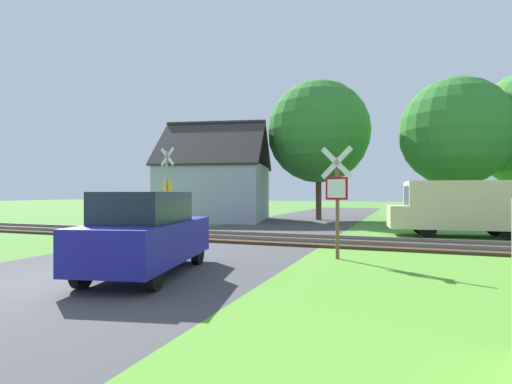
{
  "coord_description": "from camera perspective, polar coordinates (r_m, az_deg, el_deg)",
  "views": [
    {
      "loc": [
        6.09,
        -6.33,
        1.76
      ],
      "look_at": [
        0.5,
        8.61,
        1.8
      ],
      "focal_mm": 28.0,
      "sensor_mm": 36.0,
      "label": 1
    }
  ],
  "objects": [
    {
      "name": "ground_plane",
      "position": [
        8.96,
        -23.4,
        -11.45
      ],
      "size": [
        160.0,
        160.0,
        0.0
      ],
      "primitive_type": "plane",
      "color": "#4C8433"
    },
    {
      "name": "road_asphalt",
      "position": [
        10.47,
        -15.67,
        -9.79
      ],
      "size": [
        6.99,
        80.0,
        0.01
      ],
      "primitive_type": "cube",
      "color": "#424244",
      "rests_on": "ground"
    },
    {
      "name": "grass_verge",
      "position": [
        4.69,
        25.88,
        -22.1
      ],
      "size": [
        6.0,
        20.0,
        0.01
      ],
      "primitive_type": "cube",
      "color": "#54912D",
      "rests_on": "ground"
    },
    {
      "name": "rail_track",
      "position": [
        15.31,
        -3.09,
        -6.53
      ],
      "size": [
        60.0,
        2.6,
        0.22
      ],
      "color": "#422D1E",
      "rests_on": "ground"
    },
    {
      "name": "stop_sign_near",
      "position": [
        10.82,
        11.5,
        -0.33
      ],
      "size": [
        0.87,
        0.2,
        3.0
      ],
      "rotation": [
        0.0,
        0.0,
        2.97
      ],
      "color": "brown",
      "rests_on": "ground"
    },
    {
      "name": "crossing_sign_far",
      "position": [
        19.05,
        -12.61,
        1.16
      ],
      "size": [
        0.86,
        0.24,
        3.9
      ],
      "rotation": [
        0.0,
        0.0,
        -0.24
      ],
      "color": "#9E9EA5",
      "rests_on": "ground"
    },
    {
      "name": "house",
      "position": [
        25.82,
        -5.77,
        0.31
      ],
      "size": [
        7.76,
        7.97,
        6.4
      ],
      "rotation": [
        0.0,
        0.0,
        0.21
      ],
      "color": "#99A3B7",
      "rests_on": "ground"
    },
    {
      "name": "tree_right",
      "position": [
        26.22,
        26.64,
        7.64
      ],
      "size": [
        6.33,
        6.33,
        8.48
      ],
      "color": "#513823",
      "rests_on": "ground"
    },
    {
      "name": "tree_center",
      "position": [
        26.83,
        8.93,
        8.49
      ],
      "size": [
        6.71,
        6.71,
        9.15
      ],
      "color": "#513823",
      "rests_on": "ground"
    },
    {
      "name": "mail_truck",
      "position": [
        17.88,
        26.81,
        -1.8
      ],
      "size": [
        5.09,
        2.43,
        2.24
      ],
      "rotation": [
        0.0,
        0.0,
        1.69
      ],
      "color": "beige",
      "rests_on": "ground"
    },
    {
      "name": "parked_car",
      "position": [
        8.89,
        -15.3,
        -5.72
      ],
      "size": [
        2.46,
        4.26,
        1.78
      ],
      "rotation": [
        0.0,
        0.0,
        0.22
      ],
      "color": "navy",
      "rests_on": "ground"
    }
  ]
}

